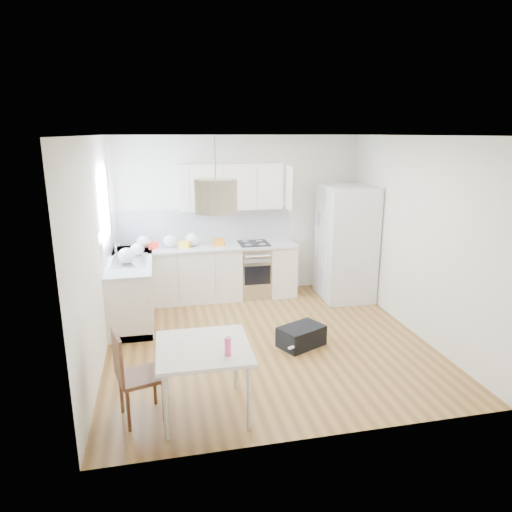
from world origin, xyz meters
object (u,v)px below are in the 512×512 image
Objects in this scene: dining_table at (204,353)px; dining_chair at (141,374)px; refrigerator at (347,243)px; gym_bag at (301,336)px.

dining_table is 0.98× the size of dining_chair.
refrigerator is 3.29× the size of gym_bag.
refrigerator is at bearing 25.79° from dining_chair.
refrigerator is 3.95m from dining_table.
dining_chair is at bearing -174.82° from gym_bag.
dining_chair is 2.36m from gym_bag.
dining_table reaches higher than gym_bag.
dining_chair is at bearing 178.23° from dining_table.
refrigerator is 4.39m from dining_chair.
dining_table is at bearing -17.39° from dining_chair.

